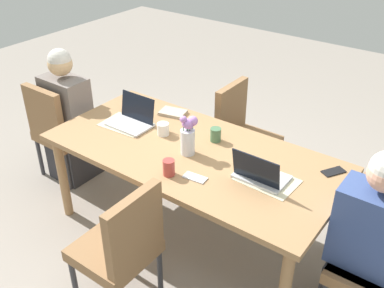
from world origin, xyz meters
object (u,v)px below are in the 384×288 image
(flower_vase, at_px, (188,135))
(laptop_head_left_left_near, at_px, (132,119))
(chair_far_left_far, at_px, (242,131))
(coffee_mug_near_left, at_px, (132,103))
(coffee_mug_centre_right, at_px, (216,135))
(book_red_cover, at_px, (173,113))
(dining_table, at_px, (192,159))
(chair_near_right_near, at_px, (122,244))
(phone_black, at_px, (333,172))
(chair_head_right_left_mid, at_px, (379,253))
(person_head_right_left_mid, at_px, (365,252))
(coffee_mug_centre_left, at_px, (169,167))
(phone_silver, at_px, (195,178))
(chair_head_left_left_near, at_px, (59,128))
(person_head_left_left_near, at_px, (70,123))
(laptop_head_right_left_mid, at_px, (260,174))
(coffee_mug_near_right, at_px, (163,129))

(flower_vase, bearing_deg, laptop_head_left_left_near, 172.37)
(chair_far_left_far, height_order, coffee_mug_near_left, chair_far_left_far)
(coffee_mug_centre_right, xyz_separation_m, book_red_cover, (-0.50, 0.15, -0.04))
(dining_table, relative_size, chair_near_right_near, 2.27)
(phone_black, bearing_deg, chair_head_right_left_mid, -92.18)
(dining_table, xyz_separation_m, person_head_right_left_mid, (1.24, -0.02, -0.14))
(flower_vase, xyz_separation_m, coffee_mug_near_left, (-0.77, 0.27, -0.10))
(dining_table, xyz_separation_m, chair_near_right_near, (0.06, -0.77, -0.17))
(person_head_right_left_mid, xyz_separation_m, chair_far_left_far, (-1.31, 0.84, -0.03))
(person_head_right_left_mid, bearing_deg, coffee_mug_centre_right, 169.29)
(phone_black, bearing_deg, coffee_mug_centre_left, 158.19)
(book_red_cover, height_order, phone_silver, book_red_cover)
(chair_head_left_left_near, bearing_deg, person_head_left_left_near, 51.24)
(laptop_head_right_left_mid, bearing_deg, book_red_cover, 158.76)
(coffee_mug_near_right, distance_m, phone_black, 1.21)
(phone_silver, bearing_deg, coffee_mug_near_right, 143.41)
(chair_head_left_left_near, xyz_separation_m, person_head_right_left_mid, (2.62, 0.05, 0.03))
(book_red_cover, bearing_deg, person_head_left_left_near, -171.76)
(laptop_head_right_left_mid, bearing_deg, dining_table, 176.22)
(person_head_right_left_mid, height_order, phone_black, person_head_right_left_mid)
(chair_far_left_far, relative_size, laptop_head_right_left_mid, 2.81)
(laptop_head_left_left_near, bearing_deg, book_red_cover, 66.67)
(chair_head_right_left_mid, bearing_deg, coffee_mug_near_right, -179.90)
(coffee_mug_centre_left, bearing_deg, book_red_cover, 126.79)
(coffee_mug_near_right, bearing_deg, phone_silver, -31.08)
(coffee_mug_near_right, bearing_deg, chair_head_right_left_mid, 0.10)
(phone_silver, bearing_deg, person_head_right_left_mid, 7.37)
(chair_head_right_left_mid, relative_size, phone_black, 6.00)
(chair_far_left_far, height_order, coffee_mug_centre_right, chair_far_left_far)
(coffee_mug_centre_right, bearing_deg, chair_near_right_near, -90.01)
(phone_black, bearing_deg, coffee_mug_near_right, 133.23)
(dining_table, bearing_deg, coffee_mug_centre_right, 74.21)
(chair_near_right_near, distance_m, book_red_cover, 1.25)
(dining_table, distance_m, laptop_head_left_left_near, 0.59)
(phone_silver, bearing_deg, coffee_mug_centre_left, -162.74)
(dining_table, bearing_deg, laptop_head_left_left_near, 176.80)
(chair_far_left_far, distance_m, coffee_mug_centre_left, 1.18)
(person_head_left_left_near, height_order, phone_silver, person_head_left_left_near)
(chair_head_left_left_near, distance_m, flower_vase, 1.44)
(person_head_left_left_near, xyz_separation_m, chair_near_right_near, (1.38, -0.78, -0.03))
(chair_head_left_left_near, relative_size, coffee_mug_near_right, 10.03)
(person_head_right_left_mid, relative_size, coffee_mug_centre_left, 11.21)
(chair_head_left_left_near, height_order, coffee_mug_centre_left, chair_head_left_left_near)
(person_head_left_left_near, distance_m, chair_head_right_left_mid, 2.62)
(chair_far_left_far, relative_size, book_red_cover, 4.50)
(dining_table, relative_size, phone_silver, 13.64)
(person_head_left_left_near, relative_size, coffee_mug_centre_right, 12.10)
(coffee_mug_centre_left, relative_size, book_red_cover, 0.53)
(person_head_right_left_mid, height_order, flower_vase, person_head_right_left_mid)
(laptop_head_right_left_mid, relative_size, laptop_head_left_left_near, 1.00)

